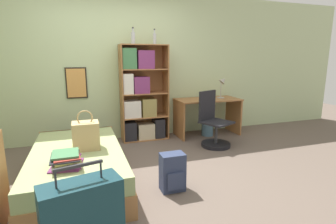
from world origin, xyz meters
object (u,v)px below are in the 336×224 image
(bed, at_px, (78,166))
(desk, at_px, (207,110))
(handbag, at_px, (86,135))
(desk_lamp, at_px, (223,84))
(waste_bin, at_px, (207,128))
(bookcase, at_px, (141,97))
(bottle_brown, at_px, (155,39))
(bottle_green, at_px, (133,38))
(book_stack_on_bed, at_px, (66,160))
(backpack, at_px, (173,172))
(desk_chair, at_px, (214,129))

(bed, height_order, desk, desk)
(handbag, xyz_separation_m, desk_lamp, (2.56, 1.36, 0.39))
(desk_lamp, height_order, waste_bin, desk_lamp)
(handbag, xyz_separation_m, desk, (2.25, 1.36, -0.09))
(bookcase, relative_size, bottle_brown, 6.40)
(bed, xyz_separation_m, bottle_brown, (1.36, 1.44, 1.58))
(bottle_green, distance_m, waste_bin, 2.15)
(desk, xyz_separation_m, desk_lamp, (0.31, 0.00, 0.48))
(bottle_green, bearing_deg, waste_bin, -7.25)
(bed, bearing_deg, bottle_green, 55.50)
(book_stack_on_bed, xyz_separation_m, backpack, (1.09, -0.03, -0.28))
(bottle_brown, bearing_deg, desk_chair, -42.75)
(handbag, distance_m, desk_lamp, 2.92)
(bed, relative_size, handbag, 4.11)
(bed, distance_m, bottle_brown, 2.54)
(handbag, relative_size, bottle_brown, 1.74)
(bookcase, relative_size, desk, 1.40)
(book_stack_on_bed, height_order, desk_lamp, desk_lamp)
(book_stack_on_bed, xyz_separation_m, bottle_brown, (1.45, 1.94, 1.30))
(desk_lamp, relative_size, desk_chair, 0.45)
(backpack, bearing_deg, handbag, 150.84)
(handbag, bearing_deg, bookcase, 56.20)
(bottle_green, height_order, bottle_brown, bottle_green)
(bed, height_order, desk_lamp, desk_lamp)
(handbag, xyz_separation_m, desk_chair, (2.05, 0.73, -0.30))
(bed, bearing_deg, backpack, -27.77)
(book_stack_on_bed, distance_m, desk_chair, 2.56)
(bookcase, distance_m, bottle_brown, 1.05)
(backpack, xyz_separation_m, waste_bin, (1.35, 1.79, -0.07))
(book_stack_on_bed, height_order, desk, desk)
(book_stack_on_bed, relative_size, waste_bin, 1.38)
(handbag, relative_size, waste_bin, 1.65)
(bed, xyz_separation_m, waste_bin, (2.35, 1.26, -0.07))
(bed, distance_m, bottle_green, 2.36)
(desk_lamp, relative_size, backpack, 0.98)
(bookcase, distance_m, desk_chair, 1.39)
(handbag, relative_size, book_stack_on_bed, 1.19)
(bottle_brown, relative_size, backpack, 0.61)
(desk_chair, bearing_deg, bottle_brown, 137.25)
(desk_chair, bearing_deg, backpack, -133.67)
(book_stack_on_bed, bearing_deg, desk_chair, 27.96)
(bottle_brown, relative_size, desk, 0.22)
(book_stack_on_bed, bearing_deg, backpack, -1.36)
(bed, relative_size, desk, 1.57)
(bookcase, distance_m, backpack, 2.04)
(bottle_green, relative_size, bottle_brown, 1.06)
(book_stack_on_bed, relative_size, bookcase, 0.23)
(waste_bin, bearing_deg, bed, -151.70)
(handbag, relative_size, desk, 0.38)
(bookcase, distance_m, waste_bin, 1.42)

